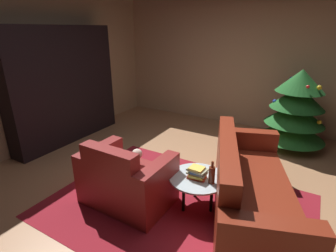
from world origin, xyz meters
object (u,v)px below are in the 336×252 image
Objects in this scene: bookshelf_unit at (70,87)px; armchair_red at (126,180)px; book_stack_on_table at (197,173)px; decorated_tree at (296,110)px; coffee_table at (197,180)px; couch_red at (248,192)px; bottle_on_table at (212,175)px.

bookshelf_unit is 2.05× the size of armchair_red.
book_stack_on_table is 2.51m from decorated_tree.
bookshelf_unit is 3.07m from coffee_table.
decorated_tree is (0.22, 2.22, 0.38)m from couch_red.
armchair_red reaches higher than bottle_on_table.
bookshelf_unit is 3.06m from book_stack_on_table.
book_stack_on_table is (2.91, -0.79, -0.52)m from bookshelf_unit.
bottle_on_table is at bearing -10.82° from coffee_table.
armchair_red is 3.97× the size of bottle_on_table.
decorated_tree is at bearing 71.89° from coffee_table.
couch_red is 0.45m from bottle_on_table.
bottle_on_table reaches higher than book_stack_on_table.
bottle_on_table is at bearing -14.58° from bookshelf_unit.
armchair_red reaches higher than coffee_table.
decorated_tree is at bearing 72.09° from book_stack_on_table.
bottle_on_table is (-0.37, -0.17, 0.20)m from couch_red.
coffee_table is at bearing 23.81° from armchair_red.
bookshelf_unit is 3.58m from couch_red.
bookshelf_unit is 3.24× the size of coffee_table.
bookshelf_unit reaches higher than coffee_table.
book_stack_on_table is at bearing -85.30° from coffee_table.
decorated_tree reaches higher than armchair_red.
book_stack_on_table is at bearing -15.21° from bookshelf_unit.
book_stack_on_table is 0.17× the size of decorated_tree.
decorated_tree is at bearing 60.23° from armchair_red.
bookshelf_unit is 3.22m from bottle_on_table.
couch_red is 0.59m from book_stack_on_table.
book_stack_on_table is at bearing 176.20° from bottle_on_table.
bookshelf_unit reaches higher than bottle_on_table.
couch_red is (3.45, -0.63, -0.68)m from bookshelf_unit.
coffee_table is 0.48× the size of decorated_tree.
couch_red is (1.32, 0.48, 0.01)m from armchair_red.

